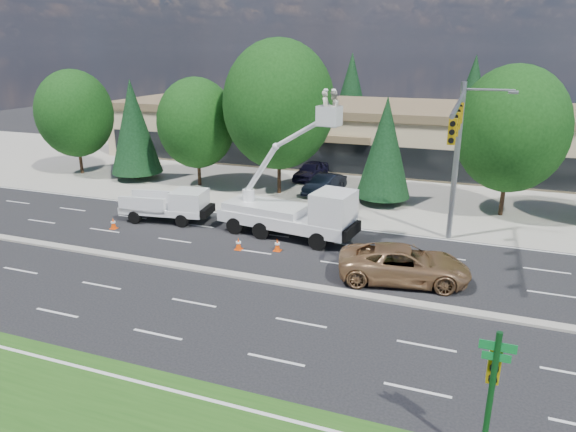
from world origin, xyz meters
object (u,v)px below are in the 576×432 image
at_px(signal_mast, 457,142).
at_px(bucket_truck, 297,208).
at_px(utility_pickup, 171,208).
at_px(minivan, 404,264).
at_px(street_sign_pole, 492,383).

xyz_separation_m(signal_mast, bucket_truck, (-8.44, -0.96, -4.19)).
bearing_deg(utility_pickup, signal_mast, -5.21).
relative_size(signal_mast, bucket_truck, 1.17).
xyz_separation_m(utility_pickup, minivan, (15.44, -3.86, -0.01)).
bearing_deg(signal_mast, bucket_truck, -173.54).
height_order(street_sign_pole, utility_pickup, street_sign_pole).
relative_size(signal_mast, minivan, 1.63).
distance_m(signal_mast, minivan, 7.21).
distance_m(utility_pickup, bucket_truck, 8.76).
bearing_deg(bucket_truck, street_sign_pole, -46.22).
height_order(street_sign_pole, bucket_truck, bucket_truck).
height_order(signal_mast, minivan, signal_mast).
distance_m(street_sign_pole, minivan, 11.46).
distance_m(utility_pickup, minivan, 15.91).
bearing_deg(street_sign_pole, bucket_truck, 125.68).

